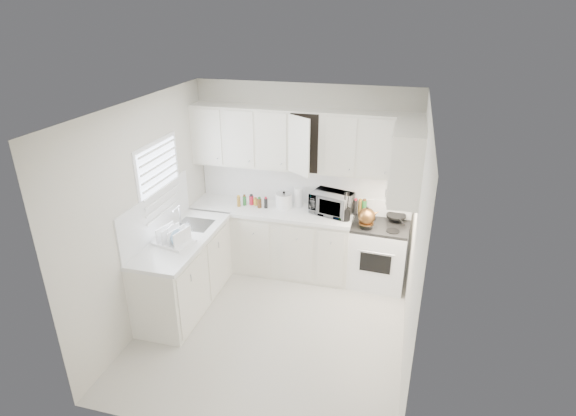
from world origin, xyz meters
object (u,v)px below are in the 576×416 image
(stove, at_px, (379,246))
(tea_kettle, at_px, (367,215))
(microwave, at_px, (331,201))
(rice_cooker, at_px, (284,199))
(dish_rack, at_px, (173,234))
(utensil_crock, at_px, (346,206))

(stove, distance_m, tea_kettle, 0.56)
(microwave, bearing_deg, stove, 11.96)
(microwave, height_order, rice_cooker, microwave)
(stove, relative_size, tea_kettle, 4.11)
(dish_rack, bearing_deg, rice_cooker, 67.79)
(rice_cooker, height_order, utensil_crock, utensil_crock)
(stove, relative_size, rice_cooker, 4.89)
(tea_kettle, height_order, utensil_crock, utensil_crock)
(microwave, distance_m, dish_rack, 2.10)
(microwave, distance_m, rice_cooker, 0.67)
(tea_kettle, xyz_separation_m, rice_cooker, (-1.15, 0.24, -0.00))
(tea_kettle, height_order, dish_rack, tea_kettle)
(rice_cooker, bearing_deg, stove, 2.91)
(stove, height_order, tea_kettle, tea_kettle)
(microwave, xyz_separation_m, utensil_crock, (0.22, -0.17, 0.02))
(dish_rack, bearing_deg, utensil_crock, 45.08)
(stove, bearing_deg, rice_cooker, 179.75)
(tea_kettle, bearing_deg, utensil_crock, 160.79)
(stove, height_order, microwave, microwave)
(stove, xyz_separation_m, rice_cooker, (-1.33, 0.08, 0.50))
(tea_kettle, relative_size, dish_rack, 0.64)
(utensil_crock, bearing_deg, tea_kettle, -6.28)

